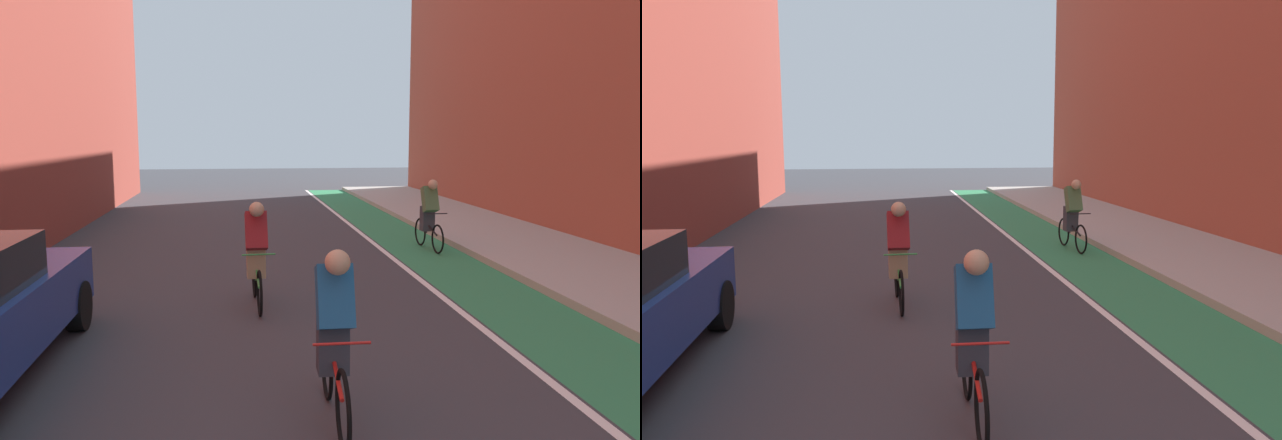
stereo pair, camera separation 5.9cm
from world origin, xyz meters
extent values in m
plane|color=#38383D|center=(0.00, 13.38, 0.00)|extent=(76.45, 76.45, 0.00)
cube|color=#2D8451|center=(3.67, 15.38, 0.00)|extent=(1.60, 34.75, 0.00)
cube|color=white|center=(2.77, 15.38, 0.00)|extent=(0.12, 34.75, 0.00)
cube|color=#A8A59E|center=(6.08, 15.38, 0.07)|extent=(3.22, 34.75, 0.14)
cylinder|color=black|center=(-2.59, 12.68, 0.33)|extent=(0.22, 0.66, 0.66)
torus|color=black|center=(0.35, 9.08, 0.35)|extent=(0.06, 0.70, 0.70)
torus|color=black|center=(0.37, 10.13, 0.35)|extent=(0.06, 0.70, 0.70)
cylinder|color=red|center=(0.36, 9.60, 0.57)|extent=(0.06, 0.96, 0.33)
cylinder|color=red|center=(0.37, 9.79, 0.65)|extent=(0.04, 0.12, 0.55)
cylinder|color=red|center=(0.35, 9.16, 0.90)|extent=(0.48, 0.03, 0.02)
cube|color=#333842|center=(0.36, 9.71, 0.72)|extent=(0.29, 0.25, 0.56)
cube|color=#1E598C|center=(0.36, 9.58, 1.18)|extent=(0.33, 0.41, 0.60)
sphere|color=tan|center=(0.36, 9.42, 1.52)|extent=(0.22, 0.22, 0.22)
cube|color=beige|center=(0.36, 9.70, 1.20)|extent=(0.27, 0.28, 0.39)
torus|color=black|center=(-0.17, 12.97, 0.34)|extent=(0.07, 0.67, 0.67)
torus|color=black|center=(-0.22, 14.02, 0.34)|extent=(0.07, 0.67, 0.67)
cylinder|color=#338C3F|center=(-0.20, 13.50, 0.56)|extent=(0.08, 0.96, 0.33)
cylinder|color=#338C3F|center=(-0.20, 13.68, 0.64)|extent=(0.04, 0.12, 0.55)
cylinder|color=#338C3F|center=(-0.18, 13.05, 0.89)|extent=(0.48, 0.04, 0.02)
cube|color=tan|center=(-0.20, 13.60, 0.71)|extent=(0.29, 0.25, 0.56)
cube|color=maroon|center=(-0.20, 13.47, 1.17)|extent=(0.34, 0.41, 0.60)
sphere|color=tan|center=(-0.19, 13.32, 1.51)|extent=(0.22, 0.22, 0.22)
torus|color=black|center=(3.86, 17.09, 0.33)|extent=(0.08, 0.65, 0.65)
torus|color=black|center=(3.79, 18.14, 0.33)|extent=(0.08, 0.65, 0.65)
cylinder|color=black|center=(3.83, 17.62, 0.55)|extent=(0.10, 0.96, 0.33)
cylinder|color=black|center=(3.82, 17.80, 0.63)|extent=(0.04, 0.12, 0.55)
cylinder|color=black|center=(3.86, 17.17, 0.88)|extent=(0.48, 0.06, 0.02)
cube|color=#333842|center=(3.82, 17.72, 0.70)|extent=(0.30, 0.26, 0.56)
cube|color=#4C7247|center=(3.83, 17.59, 1.16)|extent=(0.35, 0.42, 0.60)
sphere|color=tan|center=(3.84, 17.44, 1.50)|extent=(0.22, 0.22, 0.22)
cube|color=#1E598C|center=(3.82, 17.72, 1.18)|extent=(0.28, 0.29, 0.39)
camera|label=1|loc=(-0.48, 4.44, 2.59)|focal=34.25mm
camera|label=2|loc=(-0.42, 4.43, 2.59)|focal=34.25mm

